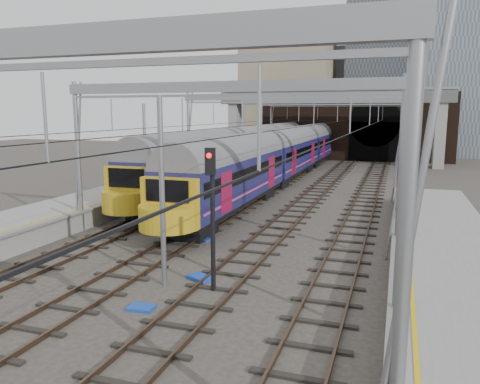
% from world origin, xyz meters
% --- Properties ---
extents(ground, '(160.00, 160.00, 0.00)m').
position_xyz_m(ground, '(0.00, 0.00, 0.00)').
color(ground, '#38332D').
rests_on(ground, ground).
extents(tracks, '(14.40, 80.00, 0.22)m').
position_xyz_m(tracks, '(0.00, 15.00, 0.02)').
color(tracks, '#4C3828').
rests_on(tracks, ground).
extents(overhead_line, '(16.80, 80.00, 8.00)m').
position_xyz_m(overhead_line, '(0.00, 21.49, 6.57)').
color(overhead_line, gray).
rests_on(overhead_line, ground).
extents(retaining_wall, '(28.00, 2.75, 9.00)m').
position_xyz_m(retaining_wall, '(1.40, 51.93, 4.33)').
color(retaining_wall, black).
rests_on(retaining_wall, ground).
extents(overbridge, '(28.00, 3.00, 9.25)m').
position_xyz_m(overbridge, '(0.00, 46.00, 7.27)').
color(overbridge, gray).
rests_on(overbridge, ground).
extents(city_skyline, '(37.50, 27.50, 60.00)m').
position_xyz_m(city_skyline, '(2.73, 70.48, 17.09)').
color(city_skyline, tan).
rests_on(city_skyline, ground).
extents(train_main, '(2.95, 68.26, 5.03)m').
position_xyz_m(train_main, '(-2.00, 40.34, 2.58)').
color(train_main, black).
rests_on(train_main, ground).
extents(train_second, '(3.01, 52.15, 5.11)m').
position_xyz_m(train_second, '(-6.00, 35.21, 2.61)').
color(train_second, black).
rests_on(train_second, ground).
extents(signal_near_centre, '(0.40, 0.48, 5.21)m').
position_xyz_m(signal_near_centre, '(1.92, 2.06, 3.26)').
color(signal_near_centre, black).
rests_on(signal_near_centre, ground).
extents(equip_cover_a, '(0.89, 0.67, 0.10)m').
position_xyz_m(equip_cover_a, '(0.28, -0.17, 0.05)').
color(equip_cover_a, '#1740AD').
rests_on(equip_cover_a, ground).
extents(equip_cover_b, '(0.90, 0.79, 0.09)m').
position_xyz_m(equip_cover_b, '(-1.06, 8.30, 0.04)').
color(equip_cover_b, '#1740AD').
rests_on(equip_cover_b, ground).
extents(equip_cover_c, '(1.15, 0.99, 0.11)m').
position_xyz_m(equip_cover_c, '(1.00, 3.06, 0.06)').
color(equip_cover_c, '#1740AD').
rests_on(equip_cover_c, ground).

